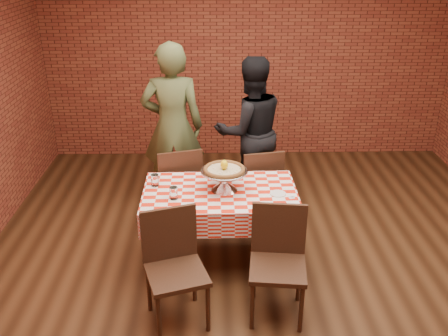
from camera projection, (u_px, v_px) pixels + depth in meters
The scene contains 19 objects.
ground at pixel (268, 278), 4.52m from camera, with size 6.00×6.00×0.00m, color black.
back_wall at pixel (249, 53), 6.66m from camera, with size 5.50×5.50×0.00m, color maroon.
table at pixel (220, 228), 4.61m from camera, with size 1.37×0.82×0.75m, color #3A2115.
tablecloth at pixel (220, 203), 4.50m from camera, with size 1.40×0.86×0.24m, color red, non-canonical shape.
pizza_stand at pixel (224, 180), 4.44m from camera, with size 0.43×0.43×0.19m, color silver, non-canonical shape.
pizza at pixel (224, 170), 4.39m from camera, with size 0.37×0.37×0.03m, color #C5B387.
lemon at pixel (224, 165), 4.37m from camera, with size 0.07×0.07×0.09m, color yellow.
water_glass_left at pixel (174, 193), 4.29m from camera, with size 0.07×0.07×0.11m, color white.
water_glass_right at pixel (155, 180), 4.53m from camera, with size 0.07×0.07×0.11m, color white.
side_plate at pixel (278, 194), 4.39m from camera, with size 0.14×0.14×0.01m, color white.
sweetener_packet_a at pixel (292, 198), 4.33m from camera, with size 0.05×0.04×0.01m, color white.
sweetener_packet_b at pixel (291, 196), 4.35m from camera, with size 0.05×0.04×0.01m, color white.
condiment_caddy at pixel (226, 170), 4.70m from camera, with size 0.10×0.08×0.14m, color silver.
chair_near_left at pixel (176, 273), 3.83m from camera, with size 0.45×0.45×0.93m, color #3A2115, non-canonical shape.
chair_near_right at pixel (278, 267), 3.90m from camera, with size 0.44×0.44×0.92m, color #3A2115, non-canonical shape.
chair_far_left at pixel (178, 185), 5.21m from camera, with size 0.45×0.45×0.93m, color #3A2115, non-canonical shape.
chair_far_right at pixel (258, 186), 5.25m from camera, with size 0.42×0.42×0.90m, color #3A2115, non-canonical shape.
diner_olive at pixel (173, 127), 5.48m from camera, with size 0.69×0.45×1.88m, color #4A532E.
diner_black at pixel (250, 131), 5.61m from camera, with size 0.83×0.65×1.70m, color black.
Camera 1 is at (-0.49, -3.70, 2.78)m, focal length 39.72 mm.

